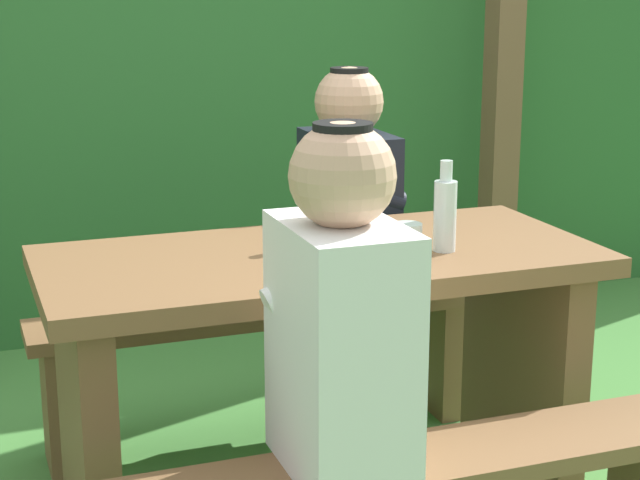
# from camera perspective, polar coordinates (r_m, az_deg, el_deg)

# --- Properties ---
(hedge_backdrop) EXTENTS (6.40, 0.90, 1.89)m
(hedge_backdrop) POSITION_cam_1_polar(r_m,az_deg,el_deg) (4.57, -9.06, 8.17)
(hedge_backdrop) COLOR #2C652D
(hedge_backdrop) RESTS_ON ground_plane
(pergola_post_right) EXTENTS (0.12, 0.12, 1.96)m
(pergola_post_right) POSITION_cam_1_polar(r_m,az_deg,el_deg) (4.33, 9.94, 8.29)
(pergola_post_right) COLOR brown
(pergola_post_right) RESTS_ON ground_plane
(picnic_table) EXTENTS (1.40, 0.64, 0.75)m
(picnic_table) POSITION_cam_1_polar(r_m,az_deg,el_deg) (2.69, 0.00, -5.56)
(picnic_table) COLOR brown
(picnic_table) RESTS_ON ground_plane
(bench_far) EXTENTS (1.40, 0.24, 0.43)m
(bench_far) POSITION_cam_1_polar(r_m,az_deg,el_deg) (3.25, -3.32, -5.68)
(bench_far) COLOR brown
(bench_far) RESTS_ON ground_plane
(person_white_shirt) EXTENTS (0.25, 0.35, 0.72)m
(person_white_shirt) POSITION_cam_1_polar(r_m,az_deg,el_deg) (2.07, 1.16, -4.14)
(person_white_shirt) COLOR white
(person_white_shirt) RESTS_ON bench_near
(person_black_coat) EXTENTS (0.25, 0.35, 0.72)m
(person_black_coat) POSITION_cam_1_polar(r_m,az_deg,el_deg) (3.21, 1.58, 2.54)
(person_black_coat) COLOR black
(person_black_coat) RESTS_ON bench_far
(drinking_glass) EXTENTS (0.07, 0.07, 0.08)m
(drinking_glass) POSITION_cam_1_polar(r_m,az_deg,el_deg) (2.58, 4.79, 0.01)
(drinking_glass) COLOR silver
(drinking_glass) RESTS_ON picnic_table
(bottle_left) EXTENTS (0.06, 0.06, 0.23)m
(bottle_left) POSITION_cam_1_polar(r_m,az_deg,el_deg) (2.63, 6.84, 1.49)
(bottle_left) COLOR silver
(bottle_left) RESTS_ON picnic_table
(bottle_right) EXTENTS (0.06, 0.06, 0.24)m
(bottle_right) POSITION_cam_1_polar(r_m,az_deg,el_deg) (2.73, 1.37, 2.10)
(bottle_right) COLOR silver
(bottle_right) RESTS_ON picnic_table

